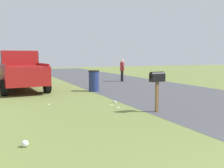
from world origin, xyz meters
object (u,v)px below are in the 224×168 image
pickup_truck (20,69)px  pedestrian (122,69)px  mailbox (157,80)px  trash_bin (94,81)px

pickup_truck → pedestrian: bearing=-78.6°
mailbox → pedestrian: (9.55, -3.45, -0.15)m
pickup_truck → trash_bin: (-2.10, -3.43, -0.56)m
mailbox → pickup_truck: 8.38m
mailbox → trash_bin: size_ratio=1.21×
pickup_truck → pedestrian: pickup_truck is taller
trash_bin → mailbox: bearing=-178.2°
trash_bin → pedestrian: bearing=-41.6°
mailbox → pickup_truck: size_ratio=0.25×
pickup_truck → pedestrian: size_ratio=3.27×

